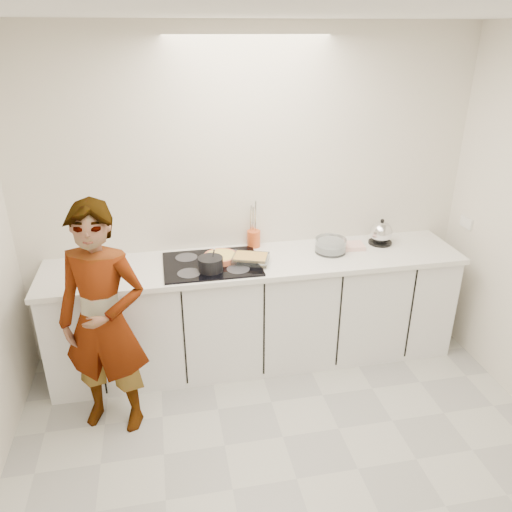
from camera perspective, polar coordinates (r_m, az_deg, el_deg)
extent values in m
cube|color=beige|center=(3.38, 4.68, -24.05)|extent=(3.60, 3.20, 0.00)
cube|color=white|center=(2.25, 7.17, 26.10)|extent=(3.60, 3.20, 0.00)
cube|color=white|center=(4.00, -0.82, 6.54)|extent=(3.60, 0.00, 2.60)
cube|color=white|center=(4.50, 22.92, 3.55)|extent=(0.02, 0.15, 0.09)
cube|color=white|center=(4.07, 0.07, -6.53)|extent=(3.20, 0.58, 0.87)
cube|color=white|center=(3.85, 0.07, -0.72)|extent=(3.24, 0.64, 0.04)
cube|color=black|center=(3.78, -5.09, -0.91)|extent=(0.72, 0.54, 0.01)
cylinder|color=#CA603D|center=(3.81, -4.04, -0.15)|extent=(0.30, 0.30, 0.04)
cylinder|color=#F2CD59|center=(3.81, -4.04, 0.08)|extent=(0.26, 0.26, 0.01)
cylinder|color=black|center=(3.64, -5.22, -0.92)|extent=(0.20, 0.20, 0.10)
cylinder|color=silver|center=(3.64, -4.97, -0.12)|extent=(0.04, 0.07, 0.16)
cube|color=silver|center=(3.77, -0.61, -0.33)|extent=(0.32, 0.27, 0.05)
cube|color=#EFBB58|center=(3.76, -0.61, -0.08)|extent=(0.28, 0.24, 0.02)
cylinder|color=silver|center=(4.00, 8.52, 1.19)|extent=(0.32, 0.32, 0.11)
cylinder|color=white|center=(4.01, 8.51, 0.96)|extent=(0.27, 0.27, 0.05)
cube|color=white|center=(4.12, 10.77, 1.13)|extent=(0.22, 0.17, 0.03)
cylinder|color=black|center=(4.26, 13.99, 1.52)|extent=(0.20, 0.20, 0.02)
sphere|color=silver|center=(4.23, 14.11, 2.65)|extent=(0.20, 0.20, 0.19)
sphere|color=black|center=(4.19, 14.25, 3.92)|extent=(0.03, 0.03, 0.03)
cylinder|color=#D85522|center=(4.06, -0.27, 2.00)|extent=(0.14, 0.14, 0.14)
imported|color=white|center=(3.39, -17.01, -7.20)|extent=(0.68, 0.55, 1.62)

